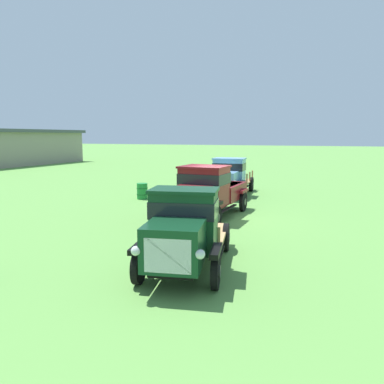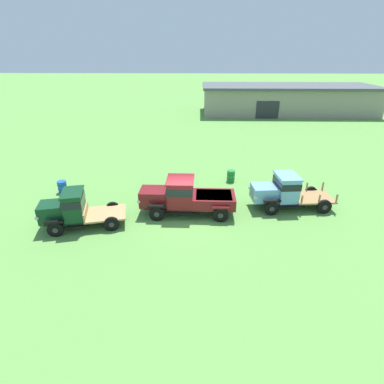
{
  "view_description": "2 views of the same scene",
  "coord_description": "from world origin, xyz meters",
  "views": [
    {
      "loc": [
        -14.21,
        -4.54,
        3.36
      ],
      "look_at": [
        0.29,
        1.48,
        1.0
      ],
      "focal_mm": 35.0,
      "sensor_mm": 36.0,
      "label": 1
    },
    {
      "loc": [
        0.67,
        -15.04,
        8.85
      ],
      "look_at": [
        0.29,
        1.48,
        1.0
      ],
      "focal_mm": 28.0,
      "sensor_mm": 36.0,
      "label": 2
    }
  ],
  "objects": [
    {
      "name": "ground_plane",
      "position": [
        0.0,
        0.0,
        0.0
      ],
      "size": [
        240.0,
        240.0,
        0.0
      ],
      "primitive_type": "plane",
      "color": "#5B9342"
    },
    {
      "name": "farm_shed",
      "position": [
        14.14,
        32.7,
        2.07
      ],
      "size": [
        25.79,
        9.49,
        4.11
      ],
      "color": "gray",
      "rests_on": "ground"
    },
    {
      "name": "vintage_truck_foreground_near",
      "position": [
        -6.15,
        -0.96,
        1.09
      ],
      "size": [
        4.77,
        2.74,
        2.1
      ],
      "color": "black",
      "rests_on": "ground"
    },
    {
      "name": "vintage_truck_second_in_line",
      "position": [
        -0.07,
        0.67,
        1.14
      ],
      "size": [
        5.65,
        2.21,
        2.19
      ],
      "color": "black",
      "rests_on": "ground"
    },
    {
      "name": "vintage_truck_midrow_center",
      "position": [
        5.84,
        1.55,
        1.12
      ],
      "size": [
        5.18,
        2.45,
        2.13
      ],
      "color": "black",
      "rests_on": "ground"
    },
    {
      "name": "oil_drum_beside_row",
      "position": [
        3.08,
        5.53,
        0.43
      ],
      "size": [
        0.6,
        0.6,
        0.85
      ],
      "color": "#1E7F33",
      "rests_on": "ground"
    },
    {
      "name": "oil_drum_near_fence",
      "position": [
        -8.62,
        3.36,
        0.41
      ],
      "size": [
        0.61,
        0.61,
        0.82
      ],
      "color": "#1951B2",
      "rests_on": "ground"
    }
  ]
}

